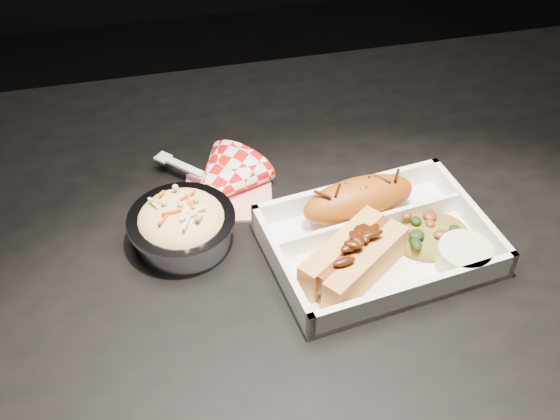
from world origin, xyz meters
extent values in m
cube|color=black|center=(0.00, 0.00, 0.73)|extent=(1.20, 0.80, 0.03)
cylinder|color=black|center=(0.55, 0.35, 0.36)|extent=(0.05, 0.05, 0.72)
cube|color=white|center=(0.04, -0.04, 0.75)|extent=(0.27, 0.21, 0.01)
cube|color=white|center=(0.03, 0.04, 0.77)|extent=(0.25, 0.04, 0.04)
cube|color=white|center=(0.06, -0.13, 0.77)|extent=(0.25, 0.04, 0.04)
cube|color=white|center=(-0.08, -0.06, 0.77)|extent=(0.03, 0.18, 0.04)
cube|color=white|center=(0.16, -0.03, 0.77)|extent=(0.03, 0.18, 0.04)
cube|color=white|center=(0.04, -0.02, 0.77)|extent=(0.23, 0.04, 0.03)
ellipsoid|color=#A54C10|center=(0.04, 0.01, 0.78)|extent=(0.15, 0.08, 0.05)
cube|color=#E99C4F|center=(0.01, -0.09, 0.78)|extent=(0.12, 0.10, 0.04)
cube|color=#E99C4F|center=(-0.01, -0.06, 0.78)|extent=(0.12, 0.10, 0.04)
cylinder|color=brown|center=(0.00, -0.07, 0.79)|extent=(0.11, 0.09, 0.03)
ellipsoid|color=olive|center=(0.11, -0.04, 0.77)|extent=(0.10, 0.09, 0.03)
cylinder|color=beige|center=(0.13, -0.09, 0.77)|extent=(0.06, 0.06, 0.03)
cylinder|color=silver|center=(-0.18, 0.02, 0.77)|extent=(0.11, 0.11, 0.04)
cylinder|color=silver|center=(-0.18, 0.02, 0.79)|extent=(0.13, 0.13, 0.01)
ellipsoid|color=beige|center=(-0.18, 0.02, 0.79)|extent=(0.10, 0.10, 0.04)
cube|color=red|center=(-0.11, 0.09, 0.75)|extent=(0.12, 0.11, 0.00)
cone|color=red|center=(-0.12, 0.10, 0.77)|extent=(0.15, 0.15, 0.10)
cube|color=white|center=(-0.16, 0.14, 0.77)|extent=(0.05, 0.05, 0.00)
cube|color=white|center=(-0.18, 0.16, 0.77)|extent=(0.03, 0.03, 0.00)
camera|label=1|loc=(-0.19, -0.57, 1.35)|focal=45.00mm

